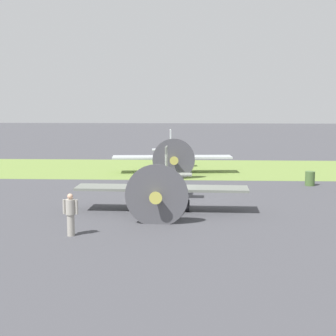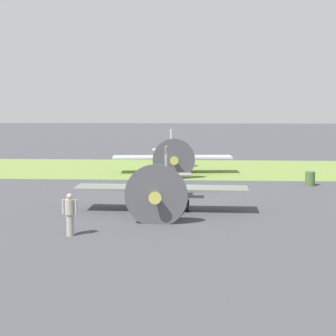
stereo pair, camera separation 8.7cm
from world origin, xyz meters
The scene contains 6 objects.
ground_plane centered at (0.00, 0.00, 0.00)m, with size 160.00×160.00×0.00m, color #424247.
grass_verge centered at (0.00, -12.57, 0.00)m, with size 120.00×11.00×0.01m, color olive.
airplane_lead centered at (0.26, 2.07, 1.26)m, with size 8.42×6.69×3.01m.
airplane_wingman centered at (0.25, -10.59, 1.30)m, with size 8.75×6.93×3.11m.
ground_crew_chief centered at (3.66, 7.00, 0.91)m, with size 0.63×0.38×1.73m.
fuel_drum centered at (-8.64, -5.35, 0.45)m, with size 0.60×0.60×0.90m, color #476633.
Camera 1 is at (-1.17, 27.09, 5.59)m, focal length 55.31 mm.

